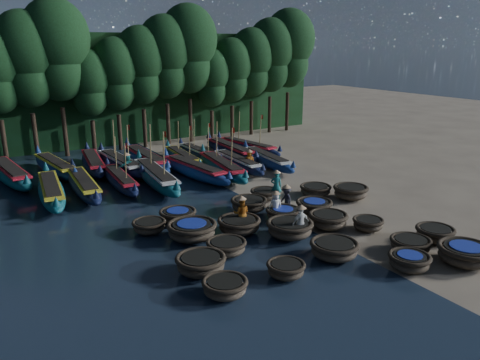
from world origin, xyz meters
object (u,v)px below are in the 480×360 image
coracle_14 (368,224)px  long_boat_10 (56,167)px  long_boat_9 (10,173)px  long_boat_7 (237,162)px  fisherman_0 (275,204)px  coracle_10 (201,263)px  fisherman_4 (301,222)px  fisherman_5 (127,166)px  coracle_22 (249,204)px  long_boat_16 (230,150)px  coracle_8 (410,244)px  coracle_15 (192,230)px  long_boat_1 (51,191)px  long_boat_3 (120,180)px  coracle_5 (225,287)px  coracle_13 (328,220)px  long_boat_11 (93,163)px  coracle_20 (149,226)px  fisherman_2 (241,212)px  long_boat_13 (146,159)px  coracle_24 (316,190)px  long_boat_8 (267,160)px  coracle_7 (334,249)px  long_boat_5 (194,170)px  coracle_11 (226,247)px  long_boat_17 (247,147)px  fisherman_1 (276,185)px  fisherman_3 (286,199)px  coracle_12 (290,228)px  long_boat_14 (183,158)px  fisherman_6 (249,160)px  long_boat_15 (200,154)px  coracle_18 (314,206)px  coracle_9 (435,233)px  long_boat_2 (84,185)px  coracle_4 (465,254)px  coracle_3 (409,261)px  coracle_21 (178,215)px  long_boat_4 (156,176)px  long_boat_12 (120,163)px  coracle_6 (286,269)px  long_boat_6 (222,167)px  coracle_23 (265,194)px  coracle_16 (239,225)px  coracle_17 (283,213)px

coracle_14 → long_boat_10: 22.38m
long_boat_9 → long_boat_7: bearing=-25.9°
fisherman_0 → coracle_14: bearing=144.4°
coracle_10 → coracle_14: 9.28m
fisherman_4 → fisherman_5: fisherman_5 is taller
coracle_22 → fisherman_5: bearing=109.3°
fisherman_5 → long_boat_16: bearing=159.1°
coracle_8 → coracle_15: size_ratio=0.68×
long_boat_1 → long_boat_3: bearing=10.0°
coracle_5 → coracle_13: size_ratio=0.79×
long_boat_11 → fisherman_0: bearing=-61.8°
coracle_20 → long_boat_7: 13.02m
coracle_15 → fisherman_2: 2.76m
long_boat_1 → long_boat_13: size_ratio=0.93×
coracle_20 → coracle_24: bearing=1.1°
coracle_20 → long_boat_8: bearing=31.5°
coracle_7 → long_boat_13: bearing=93.8°
coracle_13 → long_boat_11: 19.15m
long_boat_5 → fisherman_4: size_ratio=4.66×
coracle_5 → coracle_20: 7.27m
coracle_11 → long_boat_3: size_ratio=0.29×
long_boat_11 → long_boat_17: 12.81m
fisherman_1 → fisherman_3: size_ratio=1.14×
coracle_12 → long_boat_14: (1.69, 15.86, 0.04)m
long_boat_3 → fisherman_6: (9.35, -1.14, 0.33)m
long_boat_15 → coracle_18: bearing=-91.1°
long_boat_15 → fisherman_0: bearing=-100.5°
coracle_9 → long_boat_13: (-6.62, 20.64, 0.19)m
coracle_15 → long_boat_1: bearing=114.8°
coracle_22 → long_boat_2: (-7.07, 8.19, 0.12)m
coracle_22 → coracle_24: (5.07, 0.23, -0.06)m
coracle_4 → long_boat_9: size_ratio=0.31×
long_boat_1 → coracle_3: bearing=-51.9°
long_boat_7 → fisherman_6: fisherman_6 is taller
coracle_10 → long_boat_7: 16.62m
coracle_21 → long_boat_15: size_ratio=0.32×
long_boat_8 → fisherman_6: bearing=-159.1°
coracle_13 → coracle_18: 2.19m
coracle_8 → long_boat_4: (-5.89, 15.77, 0.25)m
coracle_7 → long_boat_12: (-3.36, 19.24, 0.14)m
coracle_5 → coracle_15: (1.29, 5.39, 0.11)m
fisherman_2 → coracle_6: bearing=109.3°
coracle_10 → fisherman_0: 7.15m
coracle_14 → coracle_21: size_ratio=0.71×
long_boat_17 → long_boat_6: bearing=-147.3°
coracle_4 → coracle_9: 2.38m
coracle_23 → coracle_16: bearing=-138.6°
fisherman_0 → coracle_17: bearing=143.4°
coracle_13 → coracle_21: bearing=141.9°
coracle_23 → coracle_4: bearing=-78.1°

